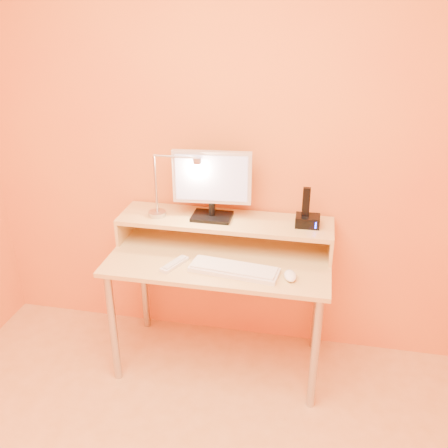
% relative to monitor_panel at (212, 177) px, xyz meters
% --- Properties ---
extents(wall_back, '(3.00, 0.04, 2.50)m').
position_rel_monitor_panel_xyz_m(wall_back, '(0.07, 0.16, 0.13)').
color(wall_back, orange).
rests_on(wall_back, floor).
extents(desk_leg_fl, '(0.04, 0.04, 0.69)m').
position_rel_monitor_panel_xyz_m(desk_leg_fl, '(-0.48, -0.41, -0.77)').
color(desk_leg_fl, '#ACACB1').
rests_on(desk_leg_fl, floor).
extents(desk_leg_fr, '(0.04, 0.04, 0.69)m').
position_rel_monitor_panel_xyz_m(desk_leg_fr, '(0.62, -0.41, -0.77)').
color(desk_leg_fr, '#ACACB1').
rests_on(desk_leg_fr, floor).
extents(desk_leg_bl, '(0.04, 0.04, 0.69)m').
position_rel_monitor_panel_xyz_m(desk_leg_bl, '(-0.48, 0.09, -0.77)').
color(desk_leg_bl, '#ACACB1').
rests_on(desk_leg_bl, floor).
extents(desk_leg_br, '(0.04, 0.04, 0.69)m').
position_rel_monitor_panel_xyz_m(desk_leg_br, '(0.62, 0.09, -0.77)').
color(desk_leg_br, '#ACACB1').
rests_on(desk_leg_br, floor).
extents(desk_lower, '(1.20, 0.60, 0.02)m').
position_rel_monitor_panel_xyz_m(desk_lower, '(0.07, -0.16, -0.41)').
color(desk_lower, tan).
rests_on(desk_lower, floor).
extents(shelf_riser_left, '(0.02, 0.30, 0.14)m').
position_rel_monitor_panel_xyz_m(shelf_riser_left, '(-0.52, -0.01, -0.33)').
color(shelf_riser_left, tan).
rests_on(shelf_riser_left, desk_lower).
extents(shelf_riser_right, '(0.02, 0.30, 0.14)m').
position_rel_monitor_panel_xyz_m(shelf_riser_right, '(0.66, -0.01, -0.33)').
color(shelf_riser_right, tan).
rests_on(shelf_riser_right, desk_lower).
extents(desk_shelf, '(1.20, 0.30, 0.02)m').
position_rel_monitor_panel_xyz_m(desk_shelf, '(0.07, -0.01, -0.25)').
color(desk_shelf, tan).
rests_on(desk_shelf, desk_lower).
extents(monitor_foot, '(0.22, 0.16, 0.02)m').
position_rel_monitor_panel_xyz_m(monitor_foot, '(-0.00, -0.01, -0.23)').
color(monitor_foot, black).
rests_on(monitor_foot, desk_shelf).
extents(monitor_neck, '(0.04, 0.04, 0.07)m').
position_rel_monitor_panel_xyz_m(monitor_neck, '(-0.00, -0.01, -0.19)').
color(monitor_neck, black).
rests_on(monitor_neck, monitor_foot).
extents(monitor_panel, '(0.43, 0.07, 0.29)m').
position_rel_monitor_panel_xyz_m(monitor_panel, '(0.00, 0.00, 0.00)').
color(monitor_panel, silver).
rests_on(monitor_panel, monitor_neck).
extents(monitor_back, '(0.39, 0.04, 0.25)m').
position_rel_monitor_panel_xyz_m(monitor_back, '(-0.00, 0.02, 0.00)').
color(monitor_back, black).
rests_on(monitor_back, monitor_panel).
extents(monitor_screen, '(0.39, 0.04, 0.25)m').
position_rel_monitor_panel_xyz_m(monitor_screen, '(0.00, -0.02, 0.00)').
color(monitor_screen, silver).
rests_on(monitor_screen, monitor_panel).
extents(lamp_base, '(0.10, 0.10, 0.02)m').
position_rel_monitor_panel_xyz_m(lamp_base, '(-0.31, -0.04, -0.23)').
color(lamp_base, '#ACACB1').
rests_on(lamp_base, desk_shelf).
extents(lamp_post, '(0.01, 0.01, 0.33)m').
position_rel_monitor_panel_xyz_m(lamp_post, '(-0.31, -0.04, -0.05)').
color(lamp_post, '#ACACB1').
rests_on(lamp_post, lamp_base).
extents(lamp_arm, '(0.24, 0.01, 0.01)m').
position_rel_monitor_panel_xyz_m(lamp_arm, '(-0.19, -0.04, 0.12)').
color(lamp_arm, '#ACACB1').
rests_on(lamp_arm, lamp_post).
extents(lamp_head, '(0.04, 0.04, 0.03)m').
position_rel_monitor_panel_xyz_m(lamp_head, '(-0.07, -0.04, 0.10)').
color(lamp_head, '#ACACB1').
rests_on(lamp_head, lamp_arm).
extents(lamp_bulb, '(0.03, 0.03, 0.00)m').
position_rel_monitor_panel_xyz_m(lamp_bulb, '(-0.07, -0.04, 0.09)').
color(lamp_bulb, '#FFEAC6').
rests_on(lamp_bulb, lamp_head).
extents(phone_dock, '(0.13, 0.10, 0.06)m').
position_rel_monitor_panel_xyz_m(phone_dock, '(0.53, -0.01, -0.21)').
color(phone_dock, black).
rests_on(phone_dock, desk_shelf).
extents(phone_handset, '(0.04, 0.03, 0.16)m').
position_rel_monitor_panel_xyz_m(phone_handset, '(0.51, -0.01, -0.10)').
color(phone_handset, black).
rests_on(phone_handset, phone_dock).
extents(phone_led, '(0.01, 0.00, 0.04)m').
position_rel_monitor_panel_xyz_m(phone_led, '(0.57, -0.06, -0.21)').
color(phone_led, '#2223FF').
rests_on(phone_led, phone_dock).
extents(keyboard, '(0.47, 0.20, 0.02)m').
position_rel_monitor_panel_xyz_m(keyboard, '(0.18, -0.30, -0.39)').
color(keyboard, silver).
rests_on(keyboard, desk_lower).
extents(mouse, '(0.08, 0.12, 0.04)m').
position_rel_monitor_panel_xyz_m(mouse, '(0.47, -0.31, -0.38)').
color(mouse, white).
rests_on(mouse, desk_lower).
extents(remote_control, '(0.12, 0.19, 0.02)m').
position_rel_monitor_panel_xyz_m(remote_control, '(-0.14, -0.30, -0.39)').
color(remote_control, silver).
rests_on(remote_control, desk_lower).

